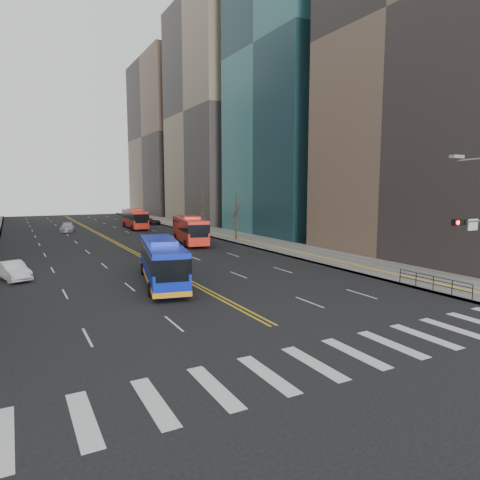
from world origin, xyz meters
name	(u,v)px	position (x,y,z in m)	size (l,w,h in m)	color
ground	(335,358)	(0.00, 0.00, 0.00)	(220.00, 220.00, 0.00)	black
sidewalk_right	(230,235)	(17.50, 45.00, 0.07)	(7.00, 130.00, 0.15)	slate
crosswalk	(335,358)	(0.00, 0.00, 0.01)	(26.70, 4.00, 0.01)	silver
centerline	(102,235)	(0.00, 55.00, 0.01)	(0.55, 100.00, 0.01)	gold
office_towers	(83,94)	(0.12, 68.51, 23.92)	(83.00, 134.00, 58.00)	#949497
pedestrian_railing	(433,281)	(14.30, 6.00, 0.82)	(0.06, 6.06, 1.02)	black
street_trees	(66,212)	(-7.18, 34.55, 4.87)	(35.20, 47.20, 7.60)	#30261D
blue_bus	(162,260)	(-2.10, 18.01, 1.86)	(5.03, 12.49, 3.55)	#0D25CE
red_bus_near	(190,228)	(8.69, 39.43, 2.06)	(4.79, 12.05, 3.71)	red
red_bus_far	(135,218)	(7.49, 63.57, 2.00)	(3.30, 11.48, 3.60)	red
car_white	(13,271)	(-12.50, 25.00, 0.76)	(1.61, 4.60, 1.52)	silver
car_dark_mid	(194,232)	(12.50, 47.35, 0.63)	(1.49, 3.70, 1.26)	black
car_silver	(67,227)	(-4.11, 63.19, 0.74)	(2.08, 5.11, 1.48)	#AFAEB4
car_dark_far	(151,221)	(12.50, 70.35, 0.65)	(2.15, 4.66, 1.29)	black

